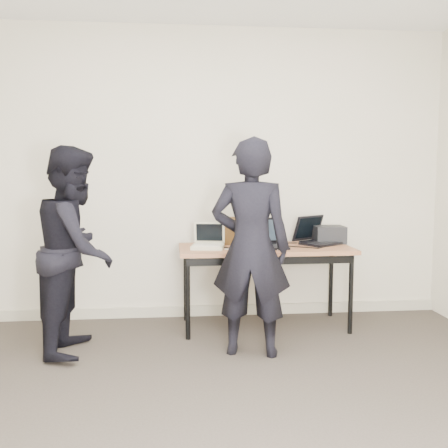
{
  "coord_description": "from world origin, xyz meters",
  "views": [
    {
      "loc": [
        -0.29,
        -2.43,
        1.38
      ],
      "look_at": [
        0.1,
        1.6,
        0.95
      ],
      "focal_mm": 40.0,
      "sensor_mm": 36.0,
      "label": 1
    }
  ],
  "objects": [
    {
      "name": "desk",
      "position": [
        0.49,
        1.84,
        0.66
      ],
      "size": [
        1.51,
        0.66,
        0.72
      ],
      "rotation": [
        0.0,
        0.0,
        0.01
      ],
      "color": "brown",
      "rests_on": "ground"
    },
    {
      "name": "cables",
      "position": [
        0.53,
        1.83,
        0.72
      ],
      "size": [
        1.15,
        0.41,
        0.01
      ],
      "rotation": [
        0.0,
        0.0,
        -0.14
      ],
      "color": "black",
      "rests_on": "desk"
    },
    {
      "name": "tissue",
      "position": [
        0.34,
        2.07,
        1.0
      ],
      "size": [
        0.15,
        0.12,
        0.08
      ],
      "primitive_type": "ellipsoid",
      "rotation": [
        0.0,
        0.0,
        0.15
      ],
      "color": "white",
      "rests_on": "leather_satchel"
    },
    {
      "name": "baseboard",
      "position": [
        0.0,
        2.23,
        0.05
      ],
      "size": [
        4.5,
        0.03,
        0.1
      ],
      "primitive_type": "cube",
      "color": "#B0A992",
      "rests_on": "ground"
    },
    {
      "name": "laptop_beige",
      "position": [
        -0.02,
        1.82,
        0.76
      ],
      "size": [
        0.31,
        0.31,
        0.22
      ],
      "rotation": [
        0.0,
        0.0,
        -0.18
      ],
      "color": "#C0BC9A",
      "rests_on": "desk"
    },
    {
      "name": "leather_satchel",
      "position": [
        0.31,
        2.06,
        0.85
      ],
      "size": [
        0.38,
        0.21,
        0.25
      ],
      "rotation": [
        0.0,
        0.0,
        0.1
      ],
      "color": "#583917",
      "rests_on": "desk"
    },
    {
      "name": "power_brick",
      "position": [
        0.27,
        1.67,
        0.73
      ],
      "size": [
        0.08,
        0.06,
        0.03
      ],
      "primitive_type": "cube",
      "rotation": [
        0.0,
        0.0,
        -0.15
      ],
      "color": "black",
      "rests_on": "desk"
    },
    {
      "name": "laptop_center",
      "position": [
        0.48,
        1.81,
        0.78
      ],
      "size": [
        0.36,
        0.35,
        0.25
      ],
      "rotation": [
        0.0,
        0.0,
        0.09
      ],
      "color": "black",
      "rests_on": "desk"
    },
    {
      "name": "person_observer",
      "position": [
        -1.05,
        1.42,
        0.78
      ],
      "size": [
        0.63,
        0.79,
        1.57
      ],
      "primitive_type": "imported",
      "rotation": [
        0.0,
        0.0,
        1.53
      ],
      "color": "black",
      "rests_on": "ground"
    },
    {
      "name": "equipment_box",
      "position": [
        1.12,
        2.03,
        0.8
      ],
      "size": [
        0.28,
        0.23,
        0.16
      ],
      "primitive_type": "cube",
      "rotation": [
        0.0,
        0.0,
        -0.02
      ],
      "color": "black",
      "rests_on": "desk"
    },
    {
      "name": "person_typist",
      "position": [
        0.26,
        1.21,
        0.81
      ],
      "size": [
        0.67,
        0.52,
        1.63
      ],
      "primitive_type": "imported",
      "rotation": [
        0.0,
        0.0,
        2.91
      ],
      "color": "black",
      "rests_on": "ground"
    },
    {
      "name": "room",
      "position": [
        0.0,
        0.0,
        1.35
      ],
      "size": [
        4.6,
        4.6,
        2.8
      ],
      "color": "#3B342D",
      "rests_on": "ground"
    },
    {
      "name": "laptop_right",
      "position": [
        0.99,
        1.98,
        0.78
      ],
      "size": [
        0.47,
        0.47,
        0.25
      ],
      "rotation": [
        0.0,
        0.0,
        0.6
      ],
      "color": "black",
      "rests_on": "desk"
    }
  ]
}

